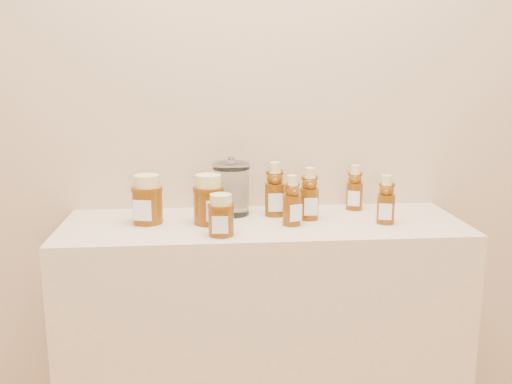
{
  "coord_description": "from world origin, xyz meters",
  "views": [
    {
      "loc": [
        -0.17,
        -0.09,
        1.36
      ],
      "look_at": [
        -0.03,
        1.52,
        1.0
      ],
      "focal_mm": 40.0,
      "sensor_mm": 36.0,
      "label": 1
    }
  ],
  "objects_px": {
    "honey_jar_left": "(147,199)",
    "glass_canister": "(231,187)",
    "bear_bottle_front_left": "(292,197)",
    "bear_bottle_back_left": "(275,186)",
    "display_table": "(263,359)"
  },
  "relations": [
    {
      "from": "honey_jar_left",
      "to": "glass_canister",
      "type": "height_order",
      "value": "glass_canister"
    },
    {
      "from": "bear_bottle_front_left",
      "to": "glass_canister",
      "type": "relative_size",
      "value": 0.94
    },
    {
      "from": "display_table",
      "to": "bear_bottle_front_left",
      "type": "relative_size",
      "value": 7.15
    },
    {
      "from": "honey_jar_left",
      "to": "glass_canister",
      "type": "xyz_separation_m",
      "value": [
        0.25,
        0.08,
        0.02
      ]
    },
    {
      "from": "bear_bottle_back_left",
      "to": "glass_canister",
      "type": "relative_size",
      "value": 1.07
    },
    {
      "from": "honey_jar_left",
      "to": "bear_bottle_front_left",
      "type": "bearing_deg",
      "value": 6.65
    },
    {
      "from": "bear_bottle_back_left",
      "to": "bear_bottle_front_left",
      "type": "height_order",
      "value": "bear_bottle_back_left"
    },
    {
      "from": "bear_bottle_front_left",
      "to": "honey_jar_left",
      "type": "xyz_separation_m",
      "value": [
        -0.42,
        0.06,
        -0.01
      ]
    },
    {
      "from": "bear_bottle_back_left",
      "to": "honey_jar_left",
      "type": "relative_size",
      "value": 1.31
    },
    {
      "from": "display_table",
      "to": "honey_jar_left",
      "type": "xyz_separation_m",
      "value": [
        -0.34,
        0.02,
        0.52
      ]
    },
    {
      "from": "display_table",
      "to": "honey_jar_left",
      "type": "distance_m",
      "value": 0.63
    },
    {
      "from": "bear_bottle_back_left",
      "to": "honey_jar_left",
      "type": "height_order",
      "value": "bear_bottle_back_left"
    },
    {
      "from": "display_table",
      "to": "honey_jar_left",
      "type": "relative_size",
      "value": 8.24
    },
    {
      "from": "bear_bottle_back_left",
      "to": "glass_canister",
      "type": "xyz_separation_m",
      "value": [
        -0.13,
        0.02,
        -0.01
      ]
    },
    {
      "from": "display_table",
      "to": "glass_canister",
      "type": "height_order",
      "value": "glass_canister"
    }
  ]
}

